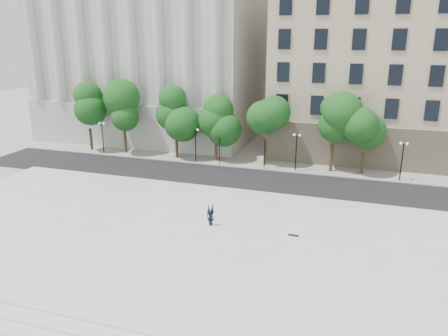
# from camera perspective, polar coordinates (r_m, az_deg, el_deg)

# --- Properties ---
(ground) EXTENTS (160.00, 160.00, 0.00)m
(ground) POSITION_cam_1_polar(r_m,az_deg,el_deg) (31.49, -9.37, -11.33)
(ground) COLOR #A9A79F
(ground) RESTS_ON ground
(plaza) EXTENTS (44.00, 22.00, 0.45)m
(plaza) POSITION_cam_1_polar(r_m,az_deg,el_deg) (33.77, -7.06, -8.74)
(plaza) COLOR white
(plaza) RESTS_ON ground
(street) EXTENTS (60.00, 8.00, 0.02)m
(street) POSITION_cam_1_polar(r_m,az_deg,el_deg) (46.84, 0.62, -1.38)
(street) COLOR black
(street) RESTS_ON ground
(far_sidewalk) EXTENTS (60.00, 4.00, 0.12)m
(far_sidewalk) POSITION_cam_1_polar(r_m,az_deg,el_deg) (52.32, 2.58, 0.66)
(far_sidewalk) COLOR #ABA99E
(far_sidewalk) RESTS_ON ground
(building_west) EXTENTS (31.50, 27.65, 25.60)m
(building_west) POSITION_cam_1_polar(r_m,az_deg,el_deg) (69.87, -7.97, 15.35)
(building_west) COLOR #B8B8B3
(building_west) RESTS_ON ground
(building_east) EXTENTS (36.00, 26.15, 23.00)m
(building_east) POSITION_cam_1_polar(r_m,az_deg,el_deg) (63.81, 24.61, 12.28)
(building_east) COLOR #C0AF92
(building_east) RESTS_ON ground
(traffic_light_west) EXTENTS (0.76, 1.68, 4.16)m
(traffic_light_west) POSITION_cam_1_polar(r_m,az_deg,el_deg) (50.54, -0.61, 4.30)
(traffic_light_west) COLOR black
(traffic_light_west) RESTS_ON ground
(traffic_light_east) EXTENTS (0.80, 1.84, 4.23)m
(traffic_light_east) POSITION_cam_1_polar(r_m,az_deg,el_deg) (49.12, 5.36, 3.93)
(traffic_light_east) COLOR black
(traffic_light_east) RESTS_ON ground
(person_lying) EXTENTS (1.35, 1.81, 0.47)m
(person_lying) POSITION_cam_1_polar(r_m,az_deg,el_deg) (34.59, -1.75, -7.11)
(person_lying) COLOR black
(person_lying) RESTS_ON plaza
(skateboard) EXTENTS (0.78, 0.21, 0.08)m
(skateboard) POSITION_cam_1_polar(r_m,az_deg,el_deg) (33.34, 9.04, -8.67)
(skateboard) COLOR black
(skateboard) RESTS_ON plaza
(plaza_steps) EXTENTS (44.00, 3.00, 0.30)m
(plaza_steps) POSITION_cam_1_polar(r_m,az_deg,el_deg) (25.15, -19.17, -19.93)
(plaza_steps) COLOR white
(plaza_steps) RESTS_ON ground
(street_trees) EXTENTS (38.43, 4.52, 7.85)m
(street_trees) POSITION_cam_1_polar(r_m,az_deg,el_deg) (51.73, -0.51, 6.39)
(street_trees) COLOR #382619
(street_trees) RESTS_ON ground
(lamp_posts) EXTENTS (36.60, 0.28, 4.38)m
(lamp_posts) POSITION_cam_1_polar(r_m,az_deg,el_deg) (50.25, 2.26, 3.37)
(lamp_posts) COLOR black
(lamp_posts) RESTS_ON ground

